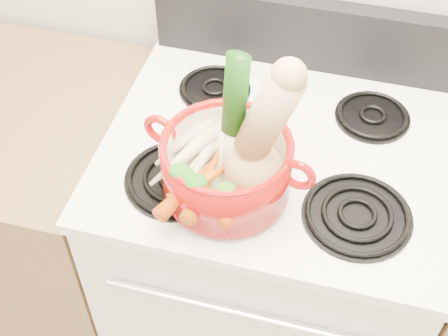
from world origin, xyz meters
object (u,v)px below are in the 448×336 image
(squash, at_px, (265,135))
(stove_body, at_px, (268,266))
(dutch_oven, at_px, (227,166))
(leek, at_px, (234,122))

(squash, bearing_deg, stove_body, 96.87)
(stove_body, height_order, dutch_oven, dutch_oven)
(squash, relative_size, leek, 0.97)
(squash, bearing_deg, dutch_oven, -173.16)
(stove_body, relative_size, squash, 3.09)
(stove_body, xyz_separation_m, leek, (-0.07, -0.15, 0.69))
(dutch_oven, xyz_separation_m, squash, (0.07, -0.00, 0.11))
(dutch_oven, bearing_deg, stove_body, 73.76)
(squash, bearing_deg, leek, 176.67)
(leek, bearing_deg, dutch_oven, -118.52)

